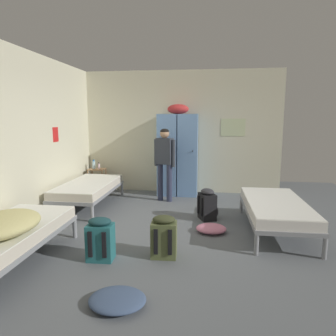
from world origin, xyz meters
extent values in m
plane|color=slate|center=(0.00, 0.00, 0.00)|extent=(8.12, 8.12, 0.00)
cube|color=beige|center=(0.00, 2.57, 1.43)|extent=(4.65, 0.06, 2.85)
cube|color=beige|center=(-2.30, 0.00, 1.43)|extent=(0.06, 5.08, 2.85)
cube|color=beige|center=(1.22, 2.53, 1.55)|extent=(0.55, 0.01, 0.40)
cube|color=red|center=(-2.26, 0.89, 1.45)|extent=(0.01, 0.20, 0.28)
cube|color=#6B93C6|center=(-0.26, 2.26, 0.93)|extent=(0.44, 0.52, 1.85)
cylinder|color=black|center=(-0.14, 1.98, 1.05)|extent=(0.02, 0.03, 0.02)
cube|color=#6B93C6|center=(0.20, 2.26, 0.93)|extent=(0.44, 0.52, 1.85)
cylinder|color=black|center=(0.32, 1.98, 1.05)|extent=(0.02, 0.03, 0.02)
ellipsoid|color=red|center=(-0.03, 2.26, 1.96)|extent=(0.48, 0.36, 0.22)
cylinder|color=#99704C|center=(-2.14, 2.08, 0.28)|extent=(0.03, 0.03, 0.55)
cylinder|color=#99704C|center=(-1.79, 2.08, 0.28)|extent=(0.03, 0.03, 0.55)
cylinder|color=#99704C|center=(-2.14, 2.35, 0.28)|extent=(0.03, 0.03, 0.55)
cylinder|color=#99704C|center=(-1.79, 2.35, 0.28)|extent=(0.03, 0.03, 0.55)
cube|color=#99704C|center=(-1.97, 2.22, 0.19)|extent=(0.38, 0.30, 0.02)
cube|color=#99704C|center=(-1.97, 2.22, 0.56)|extent=(0.38, 0.30, 0.02)
cylinder|color=gray|center=(2.14, 1.03, 0.14)|extent=(0.06, 0.06, 0.28)
cylinder|color=gray|center=(1.30, 1.03, 0.14)|extent=(0.06, 0.06, 0.28)
cylinder|color=gray|center=(2.14, -0.81, 0.14)|extent=(0.06, 0.06, 0.28)
cylinder|color=gray|center=(1.30, -0.81, 0.14)|extent=(0.06, 0.06, 0.28)
cube|color=gray|center=(1.72, 0.11, 0.31)|extent=(0.90, 1.90, 0.06)
cube|color=silver|center=(1.72, 0.11, 0.41)|extent=(0.87, 1.84, 0.14)
cube|color=white|center=(1.72, 0.11, 0.49)|extent=(0.86, 1.82, 0.01)
cylinder|color=gray|center=(-2.14, -0.55, 0.14)|extent=(0.06, 0.06, 0.28)
cylinder|color=gray|center=(-1.30, -0.55, 0.14)|extent=(0.06, 0.06, 0.28)
cube|color=gray|center=(-1.72, -1.47, 0.31)|extent=(0.90, 1.90, 0.06)
cube|color=beige|center=(-1.72, -1.47, 0.41)|extent=(0.87, 1.84, 0.14)
cube|color=white|center=(-1.72, -1.47, 0.49)|extent=(0.86, 1.82, 0.01)
cylinder|color=gray|center=(-2.14, 0.15, 0.14)|extent=(0.06, 0.06, 0.28)
cylinder|color=gray|center=(-1.30, 0.15, 0.14)|extent=(0.06, 0.06, 0.28)
cylinder|color=gray|center=(-2.14, 1.99, 0.14)|extent=(0.06, 0.06, 0.28)
cylinder|color=gray|center=(-1.30, 1.99, 0.14)|extent=(0.06, 0.06, 0.28)
cube|color=gray|center=(-1.72, 1.07, 0.31)|extent=(0.90, 1.90, 0.06)
cube|color=beige|center=(-1.72, 1.07, 0.41)|extent=(0.87, 1.84, 0.14)
cube|color=white|center=(-1.72, 1.07, 0.49)|extent=(0.86, 1.82, 0.01)
ellipsoid|color=#D1C67F|center=(-1.58, -1.70, 0.61)|extent=(0.70, 0.88, 0.24)
cylinder|color=#2D334C|center=(-0.15, 1.63, 0.40)|extent=(0.12, 0.12, 0.80)
cylinder|color=#2D334C|center=(-0.36, 1.69, 0.40)|extent=(0.12, 0.12, 0.80)
cube|color=#333842|center=(-0.25, 1.66, 1.08)|extent=(0.38, 0.29, 0.55)
cylinder|color=#333842|center=(-0.06, 1.60, 1.04)|extent=(0.08, 0.08, 0.57)
cylinder|color=#333842|center=(-0.45, 1.72, 1.04)|extent=(0.08, 0.08, 0.57)
sphere|color=tan|center=(-0.25, 1.66, 1.44)|extent=(0.20, 0.20, 0.20)
ellipsoid|color=black|center=(-0.25, 1.66, 1.49)|extent=(0.19, 0.19, 0.11)
cylinder|color=#B2DBEA|center=(-2.05, 2.24, 0.66)|extent=(0.07, 0.07, 0.17)
cylinder|color=#2666B2|center=(-2.05, 2.24, 0.76)|extent=(0.04, 0.04, 0.04)
cylinder|color=beige|center=(-1.90, 2.18, 0.64)|extent=(0.05, 0.05, 0.13)
cylinder|color=black|center=(-1.90, 2.18, 0.72)|extent=(0.03, 0.03, 0.02)
cube|color=#23666B|center=(-0.67, -1.19, 0.23)|extent=(0.33, 0.25, 0.46)
ellipsoid|color=#193D42|center=(-0.67, -1.04, 0.15)|extent=(0.24, 0.09, 0.20)
ellipsoid|color=#193D42|center=(-0.67, -1.19, 0.50)|extent=(0.30, 0.23, 0.10)
cube|color=black|center=(-0.57, -1.32, 0.25)|extent=(0.05, 0.03, 0.32)
cube|color=black|center=(-0.75, -1.33, 0.25)|extent=(0.05, 0.03, 0.32)
cube|color=black|center=(0.65, 0.55, 0.23)|extent=(0.34, 0.39, 0.46)
ellipsoid|color=#2D2D33|center=(0.79, 0.60, 0.15)|extent=(0.16, 0.25, 0.20)
ellipsoid|color=#2D2D33|center=(0.65, 0.55, 0.50)|extent=(0.31, 0.35, 0.10)
cube|color=black|center=(0.56, 0.41, 0.25)|extent=(0.04, 0.06, 0.32)
cube|color=black|center=(0.50, 0.58, 0.25)|extent=(0.04, 0.06, 0.32)
cube|color=#566038|center=(0.11, -1.01, 0.23)|extent=(0.33, 0.25, 0.46)
ellipsoid|color=#383D23|center=(0.10, -0.86, 0.15)|extent=(0.24, 0.09, 0.20)
ellipsoid|color=#383D23|center=(0.11, -1.01, 0.50)|extent=(0.30, 0.23, 0.10)
cube|color=black|center=(0.20, -1.14, 0.25)|extent=(0.05, 0.03, 0.32)
cube|color=black|center=(0.03, -1.15, 0.25)|extent=(0.05, 0.03, 0.32)
ellipsoid|color=#42567A|center=(-0.18, -2.09, 0.06)|extent=(0.55, 0.47, 0.12)
ellipsoid|color=pink|center=(0.72, -0.08, 0.06)|extent=(0.47, 0.39, 0.12)
camera|label=1|loc=(0.64, -4.66, 1.77)|focal=32.61mm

